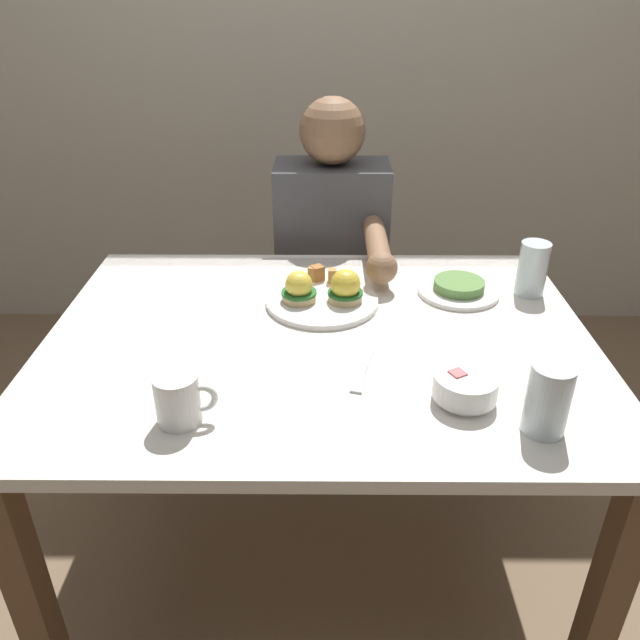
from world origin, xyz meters
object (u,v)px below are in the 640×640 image
object	(u,v)px
fruit_bowl	(465,387)
coffee_mug	(179,397)
eggs_benedict_plate	(323,294)
side_plate	(459,289)
water_glass_near	(532,271)
diner_person	(332,262)
dining_table	(319,376)
water_glass_far	(547,402)
fork	(363,374)

from	to	relation	value
fruit_bowl	coffee_mug	distance (m)	0.52
eggs_benedict_plate	side_plate	size ratio (longest dim) A/B	1.35
water_glass_near	diner_person	distance (m)	0.64
water_glass_near	diner_person	size ratio (longest dim) A/B	0.12
dining_table	fruit_bowl	bearing A→B (deg)	-40.67
eggs_benedict_plate	fruit_bowl	world-z (taller)	eggs_benedict_plate
dining_table	water_glass_far	bearing A→B (deg)	-39.19
dining_table	diner_person	size ratio (longest dim) A/B	1.05
fork	side_plate	xyz separation A→B (m)	(0.26, 0.36, 0.01)
eggs_benedict_plate	coffee_mug	bearing A→B (deg)	-119.07
water_glass_near	water_glass_far	bearing A→B (deg)	-103.42
dining_table	water_glass_far	xyz separation A→B (m)	(0.39, -0.32, 0.17)
fork	side_plate	distance (m)	0.44
fork	diner_person	bearing A→B (deg)	93.88
dining_table	diner_person	bearing A→B (deg)	86.45
water_glass_near	fork	bearing A→B (deg)	-139.96
diner_person	water_glass_far	bearing A→B (deg)	-68.89
water_glass_near	side_plate	world-z (taller)	water_glass_near
fork	coffee_mug	bearing A→B (deg)	-155.97
eggs_benedict_plate	side_plate	distance (m)	0.34
water_glass_near	fruit_bowl	bearing A→B (deg)	-119.00
water_glass_near	side_plate	bearing A→B (deg)	-179.59
dining_table	water_glass_near	world-z (taller)	water_glass_near
side_plate	dining_table	bearing A→B (deg)	-148.69
fruit_bowl	fork	size ratio (longest dim) A/B	0.78
fruit_bowl	side_plate	distance (m)	0.45
dining_table	fruit_bowl	xyz separation A→B (m)	(0.27, -0.23, 0.14)
fruit_bowl	side_plate	world-z (taller)	fruit_bowl
fork	water_glass_near	world-z (taller)	water_glass_near
fork	dining_table	bearing A→B (deg)	120.26
side_plate	water_glass_near	bearing A→B (deg)	0.41
fork	diner_person	size ratio (longest dim) A/B	0.14
water_glass_far	diner_person	world-z (taller)	diner_person
water_glass_near	water_glass_far	world-z (taller)	water_glass_near
coffee_mug	water_glass_far	world-z (taller)	water_glass_far
diner_person	side_plate	bearing A→B (deg)	-51.76
water_glass_far	diner_person	size ratio (longest dim) A/B	0.12
dining_table	side_plate	xyz separation A→B (m)	(0.35, 0.21, 0.12)
fruit_bowl	water_glass_near	size ratio (longest dim) A/B	0.89
fruit_bowl	water_glass_far	distance (m)	0.15
fruit_bowl	diner_person	world-z (taller)	diner_person
dining_table	side_plate	size ratio (longest dim) A/B	6.00
diner_person	fork	bearing A→B (deg)	-86.12
coffee_mug	fork	xyz separation A→B (m)	(0.33, 0.15, -0.05)
fruit_bowl	water_glass_far	xyz separation A→B (m)	(0.12, -0.09, 0.03)
side_plate	coffee_mug	bearing A→B (deg)	-139.11
water_glass_near	diner_person	bearing A→B (deg)	141.08
eggs_benedict_plate	fork	size ratio (longest dim) A/B	1.75
coffee_mug	eggs_benedict_plate	bearing A→B (deg)	60.93
fruit_bowl	fork	xyz separation A→B (m)	(-0.18, 0.08, -0.03)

